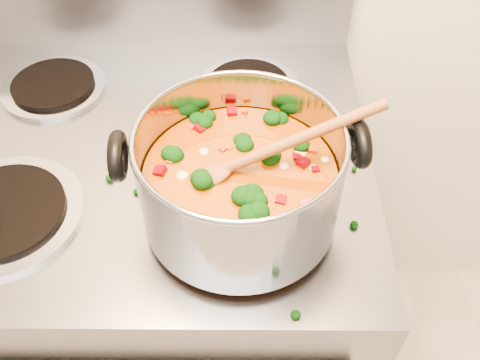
% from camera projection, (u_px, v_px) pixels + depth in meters
% --- Properties ---
extents(electric_range, '(0.80, 0.72, 1.08)m').
position_uv_depth(electric_range, '(167.00, 282.00, 1.27)').
color(electric_range, gray).
rests_on(electric_range, ground).
extents(stockpot, '(0.35, 0.29, 0.17)m').
position_uv_depth(stockpot, '(239.00, 181.00, 0.76)').
color(stockpot, '#95959C').
rests_on(stockpot, electric_range).
extents(wooden_spoon, '(0.28, 0.08, 0.12)m').
position_uv_depth(wooden_spoon, '(252.00, 158.00, 0.73)').
color(wooden_spoon, brown).
rests_on(wooden_spoon, stockpot).
extents(cooktop_crumbs, '(0.39, 0.32, 0.01)m').
position_uv_depth(cooktop_crumbs, '(293.00, 233.00, 0.80)').
color(cooktop_crumbs, black).
rests_on(cooktop_crumbs, electric_range).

